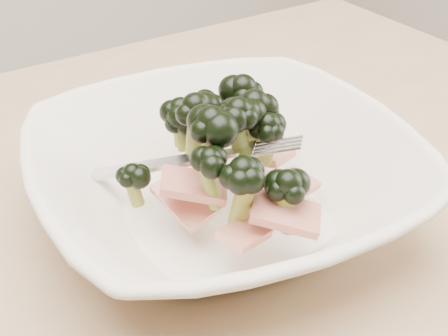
# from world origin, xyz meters

# --- Properties ---
(broccoli_dish) EXTENTS (0.36, 0.36, 0.12)m
(broccoli_dish) POSITION_xyz_m (0.12, -0.00, 0.79)
(broccoli_dish) COLOR beige
(broccoli_dish) RESTS_ON dining_table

